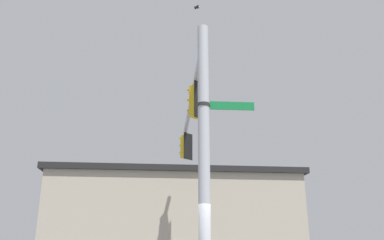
% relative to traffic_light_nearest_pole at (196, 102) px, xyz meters
% --- Properties ---
extents(signal_pole, '(0.30, 0.30, 7.33)m').
position_rel_traffic_light_nearest_pole_xyz_m(signal_pole, '(-1.44, -1.61, -2.28)').
color(signal_pole, '#ADB2B7').
rests_on(signal_pole, ground).
extents(mast_arm, '(5.81, 6.36, 0.17)m').
position_rel_traffic_light_nearest_pole_xyz_m(mast_arm, '(1.40, 1.52, 0.78)').
color(mast_arm, '#ADB2B7').
extents(traffic_light_nearest_pole, '(0.54, 0.49, 1.31)m').
position_rel_traffic_light_nearest_pole_xyz_m(traffic_light_nearest_pole, '(0.00, 0.00, 0.00)').
color(traffic_light_nearest_pole, black).
extents(traffic_light_mid_inner, '(0.54, 0.49, 1.31)m').
position_rel_traffic_light_nearest_pole_xyz_m(traffic_light_mid_inner, '(3.94, 4.34, 0.00)').
color(traffic_light_mid_inner, black).
extents(street_name_sign, '(1.17, 1.08, 0.22)m').
position_rel_traffic_light_nearest_pole_xyz_m(street_name_sign, '(-1.18, -1.84, -0.92)').
color(street_name_sign, '#147238').
extents(bird_flying, '(0.22, 0.28, 0.07)m').
position_rel_traffic_light_nearest_pole_xyz_m(bird_flying, '(0.43, 0.34, 3.86)').
color(bird_flying, black).
extents(storefront_building, '(15.53, 14.99, 5.44)m').
position_rel_traffic_light_nearest_pole_xyz_m(storefront_building, '(7.49, 8.79, -3.21)').
color(storefront_building, '#A89E89').
rests_on(storefront_building, ground).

